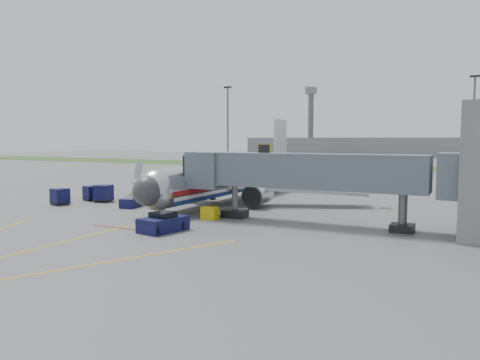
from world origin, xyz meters
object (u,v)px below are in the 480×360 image
at_px(airliner, 230,179).
at_px(pushback_tug, 163,223).
at_px(baggage_tug, 101,192).
at_px(belt_loader, 135,201).
at_px(ramp_worker, 153,195).

relative_size(airliner, pushback_tug, 8.71).
xyz_separation_m(pushback_tug, baggage_tug, (-19.34, 13.48, 0.09)).
height_order(airliner, baggage_tug, airliner).
relative_size(pushback_tug, belt_loader, 0.84).
xyz_separation_m(pushback_tug, ramp_worker, (-11.14, 13.22, 0.27)).
bearing_deg(baggage_tug, belt_loader, -23.15).
height_order(belt_loader, ramp_worker, belt_loader).
height_order(airliner, ramp_worker, airliner).
bearing_deg(belt_loader, pushback_tug, -41.84).
relative_size(airliner, ramp_worker, 19.32).
bearing_deg(pushback_tug, airliner, 102.03).
bearing_deg(belt_loader, baggage_tug, 156.85).
height_order(pushback_tug, baggage_tug, baggage_tug).
bearing_deg(baggage_tug, pushback_tug, -34.87).
relative_size(baggage_tug, ramp_worker, 1.46).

